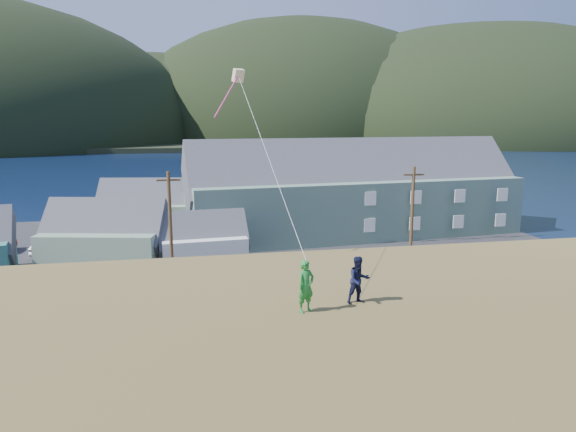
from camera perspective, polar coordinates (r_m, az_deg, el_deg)
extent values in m
plane|color=#0A1638|center=(36.38, -8.02, -10.24)|extent=(900.00, 900.00, 0.00)
cube|color=#4C3D19|center=(34.50, -7.84, -11.33)|extent=(110.00, 8.00, 0.10)
cube|color=#28282B|center=(52.59, -9.02, -3.60)|extent=(72.00, 36.00, 0.12)
cube|color=gray|center=(75.15, -14.26, 0.81)|extent=(26.00, 14.00, 0.90)
cube|color=black|center=(364.17, -10.86, 8.64)|extent=(900.00, 320.00, 2.00)
ellipsoid|color=black|center=(334.66, -14.30, 8.51)|extent=(200.00, 180.00, 100.00)
ellipsoid|color=black|center=(331.95, 1.48, 8.82)|extent=(230.00, 207.00, 142.60)
ellipsoid|color=black|center=(354.20, 20.07, 8.30)|extent=(280.00, 252.00, 134.40)
cube|color=slate|center=(58.51, 7.32, 1.12)|extent=(37.72, 14.07, 6.32)
cube|color=#47474C|center=(57.91, 7.43, 5.85)|extent=(38.20, 13.85, 10.26)
cube|color=gray|center=(47.46, -19.50, -3.42)|extent=(10.95, 8.47, 3.48)
cube|color=#47474C|center=(46.92, -19.70, -0.33)|extent=(11.39, 8.33, 6.26)
cube|color=white|center=(45.83, -9.38, -3.84)|extent=(7.51, 5.65, 2.85)
cube|color=#47474C|center=(45.34, -9.46, -1.22)|extent=(8.01, 5.63, 5.03)
cube|color=gray|center=(60.92, -15.06, -0.14)|extent=(11.77, 8.16, 3.48)
cube|color=#47474C|center=(60.49, -15.18, 2.38)|extent=(12.24, 8.14, 6.42)
cylinder|color=#47331E|center=(36.42, -12.87, -2.48)|extent=(0.24, 0.24, 9.36)
cylinder|color=#47331E|center=(39.92, 13.55, -1.36)|extent=(0.24, 0.24, 9.37)
imported|color=#B8B8B8|center=(53.15, -18.60, -3.03)|extent=(2.91, 5.35, 1.42)
imported|color=red|center=(56.81, -29.34, -2.93)|extent=(2.09, 4.65, 1.55)
imported|color=silver|center=(54.89, -25.40, -3.10)|extent=(1.82, 4.39, 1.41)
imported|color=black|center=(53.27, -12.52, -2.62)|extent=(2.61, 5.53, 1.56)
imported|color=navy|center=(52.84, -7.65, -2.55)|extent=(2.29, 4.79, 1.58)
imported|color=maroon|center=(58.67, -20.74, -1.95)|extent=(2.51, 4.92, 1.33)
imported|color=#B7B7B7|center=(59.29, -16.09, -1.50)|extent=(2.50, 5.11, 1.43)
imported|color=black|center=(57.92, -12.44, -1.61)|extent=(1.90, 4.28, 1.43)
imported|color=#228030|center=(15.56, 2.00, -7.80)|extent=(0.70, 0.61, 1.60)
imported|color=#121633|center=(16.41, 7.86, -7.06)|extent=(0.80, 0.66, 1.52)
cube|color=beige|center=(23.14, -5.55, 15.27)|extent=(0.59, 0.57, 0.60)
cylinder|color=#DE3A7B|center=(21.79, -6.80, 13.16)|extent=(0.06, 0.06, 3.31)
cylinder|color=white|center=(18.91, -2.48, 7.25)|extent=(0.02, 0.02, 10.53)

